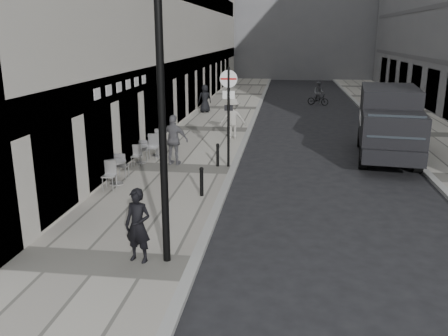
# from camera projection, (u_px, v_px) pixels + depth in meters

# --- Properties ---
(sidewalk) EXTENTS (4.00, 60.00, 0.12)m
(sidewalk) POSITION_uv_depth(u_px,v_px,m) (211.00, 130.00, 24.87)
(sidewalk) COLOR #A7A397
(sidewalk) RESTS_ON ground
(far_sidewalk) EXTENTS (4.00, 60.00, 0.12)m
(far_sidewalk) POSITION_uv_depth(u_px,v_px,m) (430.00, 135.00, 23.50)
(far_sidewalk) COLOR #A7A397
(far_sidewalk) RESTS_ON ground
(walking_man) EXTENTS (0.67, 0.52, 1.64)m
(walking_man) POSITION_uv_depth(u_px,v_px,m) (138.00, 226.00, 10.13)
(walking_man) COLOR black
(walking_man) RESTS_ON sidewalk
(sign_post) EXTENTS (0.63, 0.10, 3.66)m
(sign_post) POSITION_uv_depth(u_px,v_px,m) (229.00, 104.00, 17.13)
(sign_post) COLOR black
(sign_post) RESTS_ON sidewalk
(lamppost) EXTENTS (0.28, 0.28, 6.15)m
(lamppost) POSITION_uv_depth(u_px,v_px,m) (162.00, 104.00, 9.44)
(lamppost) COLOR black
(lamppost) RESTS_ON sidewalk
(bollard_near) EXTENTS (0.11, 0.11, 0.85)m
(bollard_near) POSITION_uv_depth(u_px,v_px,m) (202.00, 183.00, 14.40)
(bollard_near) COLOR black
(bollard_near) RESTS_ON sidewalk
(bollard_far) EXTENTS (0.11, 0.11, 0.82)m
(bollard_far) POSITION_uv_depth(u_px,v_px,m) (218.00, 156.00, 17.67)
(bollard_far) COLOR black
(bollard_far) RESTS_ON sidewalk
(panel_van) EXTENTS (2.91, 6.17, 2.80)m
(panel_van) POSITION_uv_depth(u_px,v_px,m) (389.00, 119.00, 19.14)
(panel_van) COLOR black
(panel_van) RESTS_ON ground
(cyclist) EXTENTS (1.62, 1.07, 1.65)m
(cyclist) POSITION_uv_depth(u_px,v_px,m) (318.00, 96.00, 33.86)
(cyclist) COLOR black
(cyclist) RESTS_ON ground
(pedestrian_a) EXTENTS (1.18, 0.65, 1.90)m
(pedestrian_a) POSITION_uv_depth(u_px,v_px,m) (174.00, 140.00, 17.76)
(pedestrian_a) COLOR #59585D
(pedestrian_a) RESTS_ON sidewalk
(pedestrian_b) EXTENTS (1.27, 0.79, 1.91)m
(pedestrian_b) POSITION_uv_depth(u_px,v_px,m) (233.00, 118.00, 22.34)
(pedestrian_b) COLOR gray
(pedestrian_b) RESTS_ON sidewalk
(pedestrian_c) EXTENTS (1.01, 0.87, 1.74)m
(pedestrian_c) POSITION_uv_depth(u_px,v_px,m) (205.00, 99.00, 29.92)
(pedestrian_c) COLOR black
(pedestrian_c) RESTS_ON sidewalk
(cafe_table_near) EXTENTS (0.71, 1.61, 0.92)m
(cafe_table_near) POSITION_uv_depth(u_px,v_px,m) (116.00, 170.00, 15.53)
(cafe_table_near) COLOR silver
(cafe_table_near) RESTS_ON sidewalk
(cafe_table_mid) EXTENTS (0.62, 1.41, 0.80)m
(cafe_table_mid) POSITION_uv_depth(u_px,v_px,m) (140.00, 153.00, 18.12)
(cafe_table_mid) COLOR #BABABC
(cafe_table_mid) RESTS_ON sidewalk
(cafe_table_far) EXTENTS (0.79, 1.78, 1.01)m
(cafe_table_far) POSITION_uv_depth(u_px,v_px,m) (157.00, 144.00, 19.14)
(cafe_table_far) COLOR silver
(cafe_table_far) RESTS_ON sidewalk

